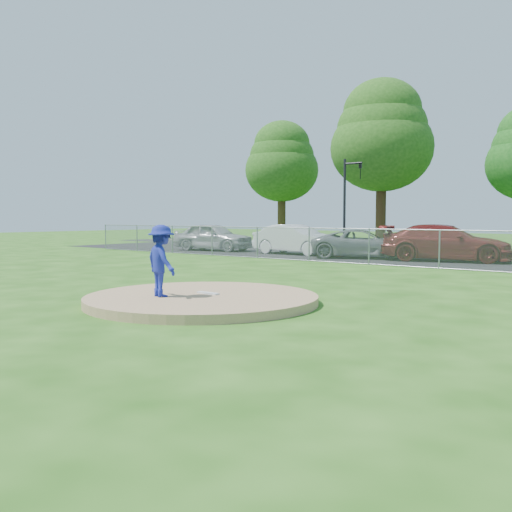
{
  "coord_description": "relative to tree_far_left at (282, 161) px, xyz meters",
  "views": [
    {
      "loc": [
        9.25,
        -9.45,
        2.03
      ],
      "look_at": [
        0.0,
        2.0,
        1.0
      ],
      "focal_mm": 40.0,
      "sensor_mm": 36.0,
      "label": 1
    }
  ],
  "objects": [
    {
      "name": "ground",
      "position": [
        22.0,
        -23.0,
        -7.06
      ],
      "size": [
        120.0,
        120.0,
        0.0
      ],
      "primitive_type": "plane",
      "color": "#1F5011",
      "rests_on": "ground"
    },
    {
      "name": "pitchers_mound",
      "position": [
        22.0,
        -33.0,
        -6.96
      ],
      "size": [
        5.4,
        5.4,
        0.2
      ],
      "primitive_type": "cylinder",
      "color": "#A27E59",
      "rests_on": "ground"
    },
    {
      "name": "pitching_rubber",
      "position": [
        22.0,
        -32.8,
        -6.84
      ],
      "size": [
        0.6,
        0.15,
        0.04
      ],
      "primitive_type": "cube",
      "color": "white",
      "rests_on": "pitchers_mound"
    },
    {
      "name": "chain_link_fence",
      "position": [
        22.0,
        -21.0,
        -6.31
      ],
      "size": [
        40.0,
        0.06,
        1.5
      ],
      "primitive_type": "cube",
      "color": "gray",
      "rests_on": "ground"
    },
    {
      "name": "parking_lot",
      "position": [
        22.0,
        -16.5,
        -7.05
      ],
      "size": [
        50.0,
        8.0,
        0.01
      ],
      "primitive_type": "cube",
      "color": "black",
      "rests_on": "ground"
    },
    {
      "name": "street",
      "position": [
        22.0,
        -9.0,
        -7.06
      ],
      "size": [
        60.0,
        7.0,
        0.01
      ],
      "primitive_type": "cube",
      "color": "#232426",
      "rests_on": "ground"
    },
    {
      "name": "tree_far_left",
      "position": [
        0.0,
        0.0,
        0.0
      ],
      "size": [
        6.72,
        6.72,
        10.74
      ],
      "color": "#372614",
      "rests_on": "ground"
    },
    {
      "name": "tree_left",
      "position": [
        11.0,
        -2.0,
        1.18
      ],
      "size": [
        7.84,
        7.84,
        12.53
      ],
      "color": "#341F13",
      "rests_on": "ground"
    },
    {
      "name": "traffic_signal_left",
      "position": [
        13.24,
        -11.0,
        -3.7
      ],
      "size": [
        1.28,
        0.2,
        5.6
      ],
      "color": "black",
      "rests_on": "ground"
    },
    {
      "name": "pitcher",
      "position": [
        21.47,
        -33.76,
        -6.04
      ],
      "size": [
        1.18,
        0.88,
        1.64
      ],
      "primitive_type": "imported",
      "rotation": [
        0.0,
        0.0,
        2.86
      ],
      "color": "navy",
      "rests_on": "pitchers_mound"
    },
    {
      "name": "traffic_cone",
      "position": [
        16.41,
        -17.36,
        -6.69
      ],
      "size": [
        0.37,
        0.37,
        0.71
      ],
      "primitive_type": "cone",
      "color": "#FF630D",
      "rests_on": "parking_lot"
    },
    {
      "name": "parked_car_silver",
      "position": [
        8.21,
        -17.96,
        -6.23
      ],
      "size": [
        5.06,
        2.76,
        1.63
      ],
      "primitive_type": "imported",
      "rotation": [
        0.0,
        0.0,
        1.75
      ],
      "color": "#AEAEB3",
      "rests_on": "parking_lot"
    },
    {
      "name": "parked_car_white",
      "position": [
        13.9,
        -17.59,
        -6.26
      ],
      "size": [
        4.88,
        1.89,
        1.58
      ],
      "primitive_type": "imported",
      "rotation": [
        0.0,
        0.0,
        1.53
      ],
      "color": "white",
      "rests_on": "parking_lot"
    },
    {
      "name": "parked_car_gray",
      "position": [
        18.02,
        -17.81,
        -6.36
      ],
      "size": [
        5.44,
        4.08,
        1.37
      ],
      "primitive_type": "imported",
      "rotation": [
        0.0,
        0.0,
        1.99
      ],
      "color": "slate",
      "rests_on": "parking_lot"
    },
    {
      "name": "parked_car_darkred",
      "position": [
        21.83,
        -17.17,
        -6.22
      ],
      "size": [
        6.11,
        3.77,
        1.65
      ],
      "primitive_type": "imported",
      "rotation": [
        0.0,
        0.0,
        1.84
      ],
      "color": "maroon",
      "rests_on": "parking_lot"
    }
  ]
}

